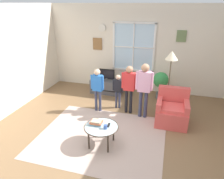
{
  "coord_description": "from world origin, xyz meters",
  "views": [
    {
      "loc": [
        1.12,
        -3.59,
        2.8
      ],
      "look_at": [
        -0.13,
        0.78,
        0.9
      ],
      "focal_mm": 33.21,
      "sensor_mm": 36.0,
      "label": 1
    }
  ],
  "objects_px": {
    "tv_stand": "(107,86)",
    "cup": "(105,127)",
    "person_pink_shirt": "(144,85)",
    "potted_plant_by_window": "(161,81)",
    "remote_near_books": "(109,125)",
    "coffee_table": "(101,128)",
    "book_stack": "(96,123)",
    "person_black_shirt": "(118,88)",
    "floor_lamp": "(171,62)",
    "armchair": "(172,111)",
    "person_blue_shirt": "(98,85)",
    "person_red_shirt": "(129,84)",
    "television": "(107,74)"
  },
  "relations": [
    {
      "from": "coffee_table",
      "to": "person_pink_shirt",
      "type": "height_order",
      "value": "person_pink_shirt"
    },
    {
      "from": "person_black_shirt",
      "to": "person_pink_shirt",
      "type": "relative_size",
      "value": 0.69
    },
    {
      "from": "remote_near_books",
      "to": "person_pink_shirt",
      "type": "xyz_separation_m",
      "value": [
        0.53,
        1.33,
        0.45
      ]
    },
    {
      "from": "book_stack",
      "to": "person_black_shirt",
      "type": "xyz_separation_m",
      "value": [
        0.03,
        1.69,
        0.13
      ]
    },
    {
      "from": "book_stack",
      "to": "cup",
      "type": "distance_m",
      "value": 0.25
    },
    {
      "from": "armchair",
      "to": "person_red_shirt",
      "type": "bearing_deg",
      "value": 169.36
    },
    {
      "from": "person_blue_shirt",
      "to": "floor_lamp",
      "type": "height_order",
      "value": "floor_lamp"
    },
    {
      "from": "tv_stand",
      "to": "television",
      "type": "xyz_separation_m",
      "value": [
        0.0,
        -0.0,
        0.42
      ]
    },
    {
      "from": "person_blue_shirt",
      "to": "person_black_shirt",
      "type": "bearing_deg",
      "value": 34.19
    },
    {
      "from": "remote_near_books",
      "to": "person_black_shirt",
      "type": "distance_m",
      "value": 1.69
    },
    {
      "from": "cup",
      "to": "remote_near_books",
      "type": "distance_m",
      "value": 0.14
    },
    {
      "from": "television",
      "to": "person_red_shirt",
      "type": "bearing_deg",
      "value": -49.81
    },
    {
      "from": "book_stack",
      "to": "potted_plant_by_window",
      "type": "bearing_deg",
      "value": 67.11
    },
    {
      "from": "floor_lamp",
      "to": "tv_stand",
      "type": "bearing_deg",
      "value": 157.57
    },
    {
      "from": "person_pink_shirt",
      "to": "floor_lamp",
      "type": "relative_size",
      "value": 0.86
    },
    {
      "from": "person_blue_shirt",
      "to": "person_red_shirt",
      "type": "relative_size",
      "value": 0.92
    },
    {
      "from": "person_black_shirt",
      "to": "person_pink_shirt",
      "type": "xyz_separation_m",
      "value": [
        0.76,
        -0.33,
        0.29
      ]
    },
    {
      "from": "person_black_shirt",
      "to": "floor_lamp",
      "type": "relative_size",
      "value": 0.59
    },
    {
      "from": "television",
      "to": "person_red_shirt",
      "type": "distance_m",
      "value": 1.52
    },
    {
      "from": "book_stack",
      "to": "person_pink_shirt",
      "type": "distance_m",
      "value": 1.63
    },
    {
      "from": "person_black_shirt",
      "to": "person_pink_shirt",
      "type": "distance_m",
      "value": 0.87
    },
    {
      "from": "tv_stand",
      "to": "cup",
      "type": "bearing_deg",
      "value": -73.38
    },
    {
      "from": "person_blue_shirt",
      "to": "floor_lamp",
      "type": "xyz_separation_m",
      "value": [
        1.83,
        0.47,
        0.66
      ]
    },
    {
      "from": "television",
      "to": "remote_near_books",
      "type": "bearing_deg",
      "value": -71.94
    },
    {
      "from": "person_blue_shirt",
      "to": "tv_stand",
      "type": "bearing_deg",
      "value": 96.2
    },
    {
      "from": "coffee_table",
      "to": "book_stack",
      "type": "xyz_separation_m",
      "value": [
        -0.12,
        0.05,
        0.08
      ]
    },
    {
      "from": "armchair",
      "to": "person_blue_shirt",
      "type": "height_order",
      "value": "person_blue_shirt"
    },
    {
      "from": "armchair",
      "to": "person_pink_shirt",
      "type": "height_order",
      "value": "person_pink_shirt"
    },
    {
      "from": "person_black_shirt",
      "to": "potted_plant_by_window",
      "type": "distance_m",
      "value": 1.49
    },
    {
      "from": "armchair",
      "to": "book_stack",
      "type": "xyz_separation_m",
      "value": [
        -1.52,
        -1.27,
        0.17
      ]
    },
    {
      "from": "person_blue_shirt",
      "to": "potted_plant_by_window",
      "type": "xyz_separation_m",
      "value": [
        1.59,
        1.33,
        -0.19
      ]
    },
    {
      "from": "coffee_table",
      "to": "person_black_shirt",
      "type": "height_order",
      "value": "person_black_shirt"
    },
    {
      "from": "person_blue_shirt",
      "to": "book_stack",
      "type": "bearing_deg",
      "value": -71.63
    },
    {
      "from": "tv_stand",
      "to": "person_red_shirt",
      "type": "relative_size",
      "value": 0.79
    },
    {
      "from": "tv_stand",
      "to": "person_black_shirt",
      "type": "bearing_deg",
      "value": -56.86
    },
    {
      "from": "person_pink_shirt",
      "to": "potted_plant_by_window",
      "type": "relative_size",
      "value": 1.71
    },
    {
      "from": "cup",
      "to": "floor_lamp",
      "type": "height_order",
      "value": "floor_lamp"
    },
    {
      "from": "armchair",
      "to": "person_red_shirt",
      "type": "distance_m",
      "value": 1.27
    },
    {
      "from": "coffee_table",
      "to": "person_blue_shirt",
      "type": "distance_m",
      "value": 1.56
    },
    {
      "from": "cup",
      "to": "person_black_shirt",
      "type": "relative_size",
      "value": 0.09
    },
    {
      "from": "tv_stand",
      "to": "book_stack",
      "type": "bearing_deg",
      "value": -77.38
    },
    {
      "from": "cup",
      "to": "person_pink_shirt",
      "type": "bearing_deg",
      "value": 69.02
    },
    {
      "from": "tv_stand",
      "to": "book_stack",
      "type": "relative_size",
      "value": 4.16
    },
    {
      "from": "armchair",
      "to": "coffee_table",
      "type": "xyz_separation_m",
      "value": [
        -1.4,
        -1.32,
        0.09
      ]
    },
    {
      "from": "person_blue_shirt",
      "to": "person_black_shirt",
      "type": "height_order",
      "value": "person_blue_shirt"
    },
    {
      "from": "potted_plant_by_window",
      "to": "floor_lamp",
      "type": "relative_size",
      "value": 0.5
    },
    {
      "from": "person_black_shirt",
      "to": "person_red_shirt",
      "type": "height_order",
      "value": "person_red_shirt"
    },
    {
      "from": "television",
      "to": "cup",
      "type": "distance_m",
      "value": 2.87
    },
    {
      "from": "television",
      "to": "book_stack",
      "type": "relative_size",
      "value": 2.04
    },
    {
      "from": "tv_stand",
      "to": "potted_plant_by_window",
      "type": "relative_size",
      "value": 1.24
    }
  ]
}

